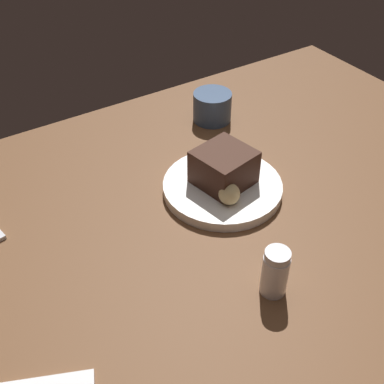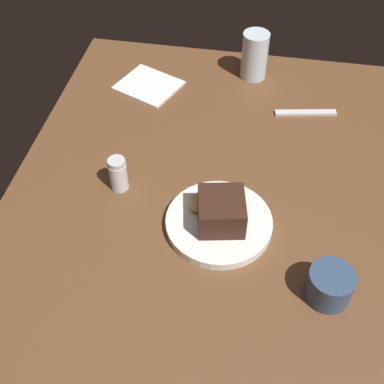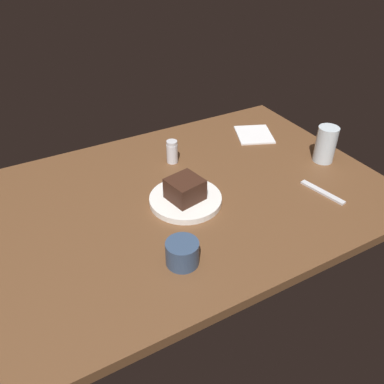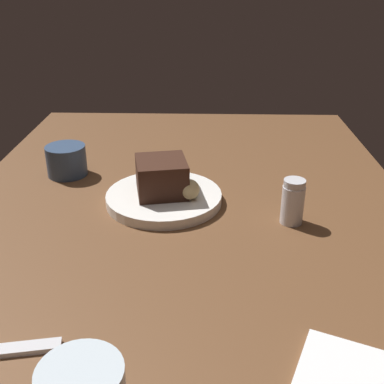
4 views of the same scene
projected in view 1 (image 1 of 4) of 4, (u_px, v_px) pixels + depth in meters
The scene contains 6 objects.
dining_table at pixel (222, 215), 87.37cm from camera, with size 120.00×84.00×3.00cm, color brown.
dessert_plate at pixel (222, 187), 89.43cm from camera, with size 21.24×21.24×1.84cm, color white.
chocolate_cake_slice at pixel (224, 167), 87.18cm from camera, with size 9.15×8.88×6.38cm, color #381E14.
bread_roll at pixel (229, 194), 83.71cm from camera, with size 3.67×3.67×3.67cm, color #DBC184.
salt_shaker at pixel (275, 272), 70.29cm from camera, with size 3.83×3.83×7.90cm.
coffee_cup at pixel (212, 107), 106.70cm from camera, with size 8.14×8.14×6.28cm, color #334766.
Camera 1 is at (-39.09, -51.52, 60.61)cm, focal length 46.95 mm.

